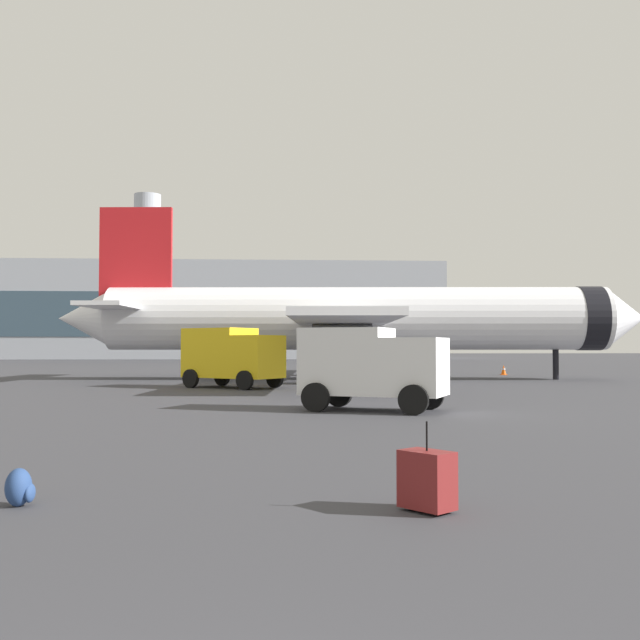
% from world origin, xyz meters
% --- Properties ---
extents(airplane_at_gate, '(35.76, 32.26, 10.50)m').
position_xyz_m(airplane_at_gate, '(5.15, 42.18, 3.66)').
color(airplane_at_gate, white).
rests_on(airplane_at_gate, ground).
extents(service_truck, '(5.16, 4.63, 2.90)m').
position_xyz_m(service_truck, '(-1.65, 33.70, 1.61)').
color(service_truck, yellow).
rests_on(service_truck, ground).
extents(cargo_van, '(4.83, 3.77, 2.60)m').
position_xyz_m(cargo_van, '(3.51, 20.77, 1.45)').
color(cargo_van, white).
rests_on(cargo_van, ground).
extents(safety_cone_mid, '(0.44, 0.44, 0.71)m').
position_xyz_m(safety_cone_mid, '(16.38, 48.44, 0.35)').
color(safety_cone_mid, '#F2590C').
rests_on(safety_cone_mid, ground).
extents(rolling_suitcase, '(0.71, 0.75, 1.10)m').
position_xyz_m(rolling_suitcase, '(2.38, 6.77, 0.39)').
color(rolling_suitcase, maroon).
rests_on(rolling_suitcase, ground).
extents(traveller_backpack, '(0.36, 0.40, 0.48)m').
position_xyz_m(traveller_backpack, '(-2.69, 7.37, 0.23)').
color(traveller_backpack, navy).
rests_on(traveller_backpack, ground).
extents(terminal_building, '(75.54, 20.92, 27.31)m').
position_xyz_m(terminal_building, '(-10.89, 121.11, 7.78)').
color(terminal_building, '#9EA3AD').
rests_on(terminal_building, ground).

